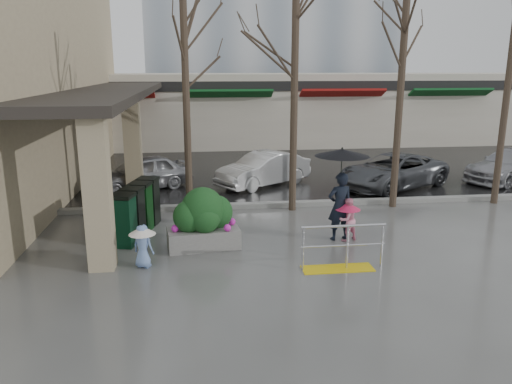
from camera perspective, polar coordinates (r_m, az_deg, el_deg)
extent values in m
plane|color=#51514F|center=(12.22, 1.82, -6.89)|extent=(120.00, 120.00, 0.00)
cube|color=black|center=(33.60, -3.90, 6.61)|extent=(120.00, 36.00, 0.01)
cube|color=gray|center=(15.96, -0.35, -1.52)|extent=(120.00, 0.30, 0.15)
cube|color=#2D2823|center=(19.52, -16.21, 11.36)|extent=(2.80, 18.00, 0.25)
cube|color=tan|center=(11.29, -17.65, -0.02)|extent=(0.55, 0.55, 3.50)
cube|color=tan|center=(17.60, -13.90, 5.12)|extent=(0.55, 0.55, 3.50)
cube|color=beige|center=(29.61, 0.39, 9.51)|extent=(34.00, 6.00, 4.00)
cube|color=maroon|center=(26.75, -16.31, 10.29)|extent=(4.50, 1.68, 0.87)
cube|color=#0F4C1E|center=(26.47, -3.17, 10.79)|extent=(4.50, 1.68, 0.87)
cube|color=maroon|center=(27.53, 9.62, 10.75)|extent=(4.50, 1.68, 0.87)
cube|color=#0F4C1E|center=(29.79, 20.94, 10.27)|extent=(4.50, 1.68, 0.87)
cube|color=black|center=(26.66, 1.20, 12.01)|extent=(34.00, 0.35, 0.50)
cube|color=yellow|center=(11.40, 9.30, -8.62)|extent=(1.60, 0.50, 0.02)
cylinder|color=silver|center=(11.03, 5.38, -6.54)|extent=(0.05, 0.05, 1.00)
cylinder|color=silver|center=(11.27, 10.38, -6.25)|extent=(0.05, 0.05, 1.00)
cylinder|color=silver|center=(11.53, 14.21, -5.99)|extent=(0.05, 0.05, 1.00)
cylinder|color=silver|center=(11.08, 10.00, -3.85)|extent=(1.90, 0.06, 0.06)
cylinder|color=silver|center=(11.23, 9.91, -6.04)|extent=(1.90, 0.04, 0.04)
cylinder|color=#382B21|center=(14.91, -7.97, 10.22)|extent=(0.22, 0.22, 6.80)
cylinder|color=#382B21|center=(15.19, 4.39, 10.76)|extent=(0.22, 0.22, 7.00)
cylinder|color=#382B21|center=(16.18, 16.08, 9.58)|extent=(0.22, 0.22, 6.50)
cylinder|color=#382B21|center=(17.81, 26.76, 10.14)|extent=(0.22, 0.22, 7.20)
imported|color=black|center=(12.99, 9.55, -1.64)|extent=(0.70, 0.51, 1.79)
cylinder|color=black|center=(12.78, 9.72, 2.35)|extent=(0.02, 0.02, 1.13)
cone|color=black|center=(12.69, 9.81, 4.46)|extent=(1.38, 1.38, 0.18)
sphere|color=black|center=(12.67, 9.83, 4.95)|extent=(0.05, 0.05, 0.05)
imported|color=#FF9BBB|center=(13.05, 10.39, -3.11)|extent=(0.67, 0.61, 1.13)
cylinder|color=black|center=(13.00, 10.43, -2.24)|extent=(0.02, 0.02, 0.49)
cone|color=#F5265D|center=(12.95, 10.46, -1.59)|extent=(0.66, 0.66, 0.18)
sphere|color=black|center=(12.92, 10.48, -1.12)|extent=(0.05, 0.05, 0.05)
imported|color=#7697D2|center=(11.46, -12.80, -6.06)|extent=(0.57, 0.50, 0.99)
cylinder|color=black|center=(11.38, -12.86, -4.96)|extent=(0.02, 0.02, 0.46)
cone|color=white|center=(11.34, -12.90, -4.29)|extent=(0.60, 0.60, 0.18)
sphere|color=black|center=(11.30, -12.93, -3.76)|extent=(0.05, 0.05, 0.05)
cube|color=slate|center=(12.54, -6.03, -5.22)|extent=(1.85, 1.08, 0.49)
ellipsoid|color=#123B19|center=(12.32, -6.11, -2.03)|extent=(1.07, 0.97, 1.13)
sphere|color=#123B19|center=(12.26, -7.69, -2.80)|extent=(0.77, 0.77, 0.77)
sphere|color=#123B19|center=(12.50, -4.55, -2.32)|extent=(0.81, 0.81, 0.81)
cube|color=#0C351E|center=(12.87, -14.87, -3.35)|extent=(0.62, 0.62, 1.25)
cube|color=black|center=(12.68, -15.06, -0.42)|extent=(0.66, 0.66, 0.09)
cube|color=black|center=(13.42, -13.89, -2.56)|extent=(0.62, 0.62, 1.25)
cube|color=black|center=(13.24, -14.06, 0.25)|extent=(0.66, 0.66, 0.09)
cube|color=#0D3A12|center=(13.98, -12.99, -1.84)|extent=(0.62, 0.62, 1.25)
cube|color=black|center=(13.81, -13.14, 0.87)|extent=(0.66, 0.66, 0.09)
cube|color=black|center=(14.54, -12.16, -1.18)|extent=(0.62, 0.62, 1.25)
cube|color=black|center=(14.38, -12.30, 1.43)|extent=(0.66, 0.66, 0.09)
imported|color=#ABABB0|center=(18.66, -13.03, 2.16)|extent=(3.97, 2.98, 1.26)
imported|color=silver|center=(18.83, 0.87, 2.63)|extent=(3.91, 3.25, 1.26)
imported|color=#505357|center=(19.15, 15.33, 2.33)|extent=(4.98, 4.02, 1.26)
imported|color=#A2A1A6|center=(22.01, 27.18, 2.74)|extent=(4.68, 3.38, 1.26)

